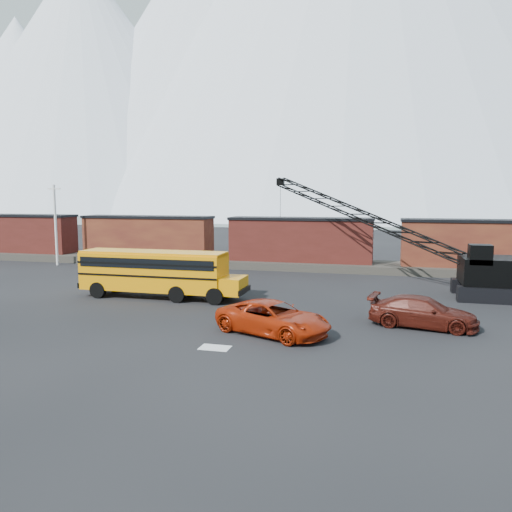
{
  "coord_description": "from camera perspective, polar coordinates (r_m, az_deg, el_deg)",
  "views": [
    {
      "loc": [
        7.95,
        -24.93,
        6.92
      ],
      "look_at": [
        -0.29,
        6.39,
        3.0
      ],
      "focal_mm": 35.0,
      "sensor_mm": 36.0,
      "label": 1
    }
  ],
  "objects": [
    {
      "name": "ground",
      "position": [
        27.07,
        -2.88,
        -7.92
      ],
      "size": [
        160.0,
        160.0,
        0.0
      ],
      "primitive_type": "plane",
      "color": "black",
      "rests_on": "ground"
    },
    {
      "name": "mountain_ridge",
      "position": [
        319.41,
        15.01,
        22.23
      ],
      "size": [
        800.0,
        340.0,
        240.0
      ],
      "color": "white",
      "rests_on": "ground"
    },
    {
      "name": "gravel_berm",
      "position": [
        48.05,
        5.08,
        -0.98
      ],
      "size": [
        120.0,
        5.0,
        0.7
      ],
      "primitive_type": "cube",
      "color": "#413D35",
      "rests_on": "ground"
    },
    {
      "name": "boxcar_west_far",
      "position": [
        61.77,
        -25.63,
        2.36
      ],
      "size": [
        13.7,
        3.1,
        4.17
      ],
      "color": "#4A1915",
      "rests_on": "gravel_berm"
    },
    {
      "name": "boxcar_west_near",
      "position": [
        52.85,
        -12.27,
        2.23
      ],
      "size": [
        13.7,
        3.1,
        4.17
      ],
      "color": "#441813",
      "rests_on": "gravel_berm"
    },
    {
      "name": "boxcar_mid",
      "position": [
        47.78,
        5.11,
        1.88
      ],
      "size": [
        13.7,
        3.1,
        4.17
      ],
      "color": "#4A1915",
      "rests_on": "gravel_berm"
    },
    {
      "name": "boxcar_east_near",
      "position": [
        47.8,
        24.38,
        1.3
      ],
      "size": [
        13.7,
        3.1,
        4.17
      ],
      "color": "#441813",
      "rests_on": "gravel_berm"
    },
    {
      "name": "utility_pole",
      "position": [
        53.59,
        -21.93,
        3.44
      ],
      "size": [
        1.4,
        0.24,
        8.0
      ],
      "color": "silver",
      "rests_on": "ground"
    },
    {
      "name": "snow_patch",
      "position": [
        23.27,
        -4.71,
        -10.4
      ],
      "size": [
        1.4,
        0.9,
        0.02
      ],
      "primitive_type": "cube",
      "color": "silver",
      "rests_on": "ground"
    },
    {
      "name": "school_bus",
      "position": [
        34.51,
        -11.12,
        -1.77
      ],
      "size": [
        11.65,
        2.65,
        3.19
      ],
      "color": "orange",
      "rests_on": "ground"
    },
    {
      "name": "red_pickup",
      "position": [
        25.2,
        2.01,
        -7.09
      ],
      "size": [
        6.56,
        4.85,
        1.66
      ],
      "primitive_type": "imported",
      "rotation": [
        0.0,
        0.0,
        1.17
      ],
      "color": "#A12207",
      "rests_on": "ground"
    },
    {
      "name": "maroon_suv",
      "position": [
        27.94,
        18.53,
        -6.1
      ],
      "size": [
        5.88,
        3.2,
        1.62
      ],
      "primitive_type": "imported",
      "rotation": [
        0.0,
        0.0,
        1.4
      ],
      "color": "#41120B",
      "rests_on": "ground"
    },
    {
      "name": "crawler_crane",
      "position": [
        41.37,
        12.09,
        4.47
      ],
      "size": [
        20.44,
        12.79,
        8.75
      ],
      "color": "black",
      "rests_on": "ground"
    }
  ]
}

